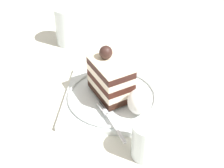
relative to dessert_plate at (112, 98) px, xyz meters
The scene contains 7 objects.
ground_plane 0.02m from the dessert_plate, 163.24° to the right, with size 2.40×2.40×0.00m, color silver.
dessert_plate is the anchor object (origin of this frame).
cake_slice 0.05m from the dessert_plate, 123.04° to the left, with size 0.11×0.12×0.11m.
whipped_cream_dollop 0.09m from the dessert_plate, 43.25° to the right, with size 0.05×0.05×0.06m, color white.
fork 0.08m from the dessert_plate, 89.79° to the right, with size 0.07×0.12×0.00m.
drink_glass_near 0.17m from the dessert_plate, 65.05° to the right, with size 0.05×0.05×0.08m.
drink_glass_far 0.29m from the dessert_plate, 118.23° to the left, with size 0.07×0.07×0.11m.
Camera 1 is at (0.05, -0.54, 0.47)m, focal length 50.46 mm.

